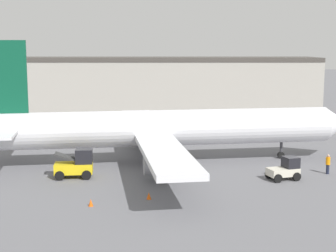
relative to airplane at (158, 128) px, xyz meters
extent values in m
plane|color=slate|center=(1.03, 0.15, -3.50)|extent=(400.00, 400.00, 0.00)
cube|color=#ADA89E|center=(-2.27, 41.72, 0.93)|extent=(60.22, 10.36, 8.87)
cube|color=#47423D|center=(-2.27, 41.72, 5.71)|extent=(60.22, 10.56, 0.70)
cylinder|color=white|center=(1.03, 0.15, 0.03)|extent=(33.35, 8.35, 3.57)
cube|color=white|center=(-2.00, 9.42, -0.60)|extent=(5.83, 16.00, 0.50)
cube|color=white|center=(0.79, -9.59, -0.60)|extent=(5.83, 16.00, 0.50)
cylinder|color=#939399|center=(-1.66, 7.10, -1.93)|extent=(3.37, 2.31, 1.87)
cylinder|color=#939399|center=(0.45, -7.27, -1.93)|extent=(3.37, 2.31, 1.87)
cube|color=#0C4C33|center=(-14.67, -2.15, 5.24)|extent=(4.80, 1.05, 6.85)
cube|color=white|center=(-15.24, 1.74, 0.39)|extent=(3.80, 4.71, 0.24)
cylinder|color=#38383D|center=(12.85, 1.88, -2.63)|extent=(0.28, 0.28, 1.75)
cylinder|color=black|center=(12.85, 1.88, -3.15)|extent=(0.74, 0.45, 0.70)
cylinder|color=#38383D|center=(-0.27, -2.39, -2.63)|extent=(0.28, 0.28, 1.75)
cylinder|color=black|center=(-0.27, -2.39, -3.05)|extent=(0.94, 0.48, 0.90)
cylinder|color=#38383D|center=(-0.94, 2.21, -2.63)|extent=(0.28, 0.28, 1.75)
cylinder|color=black|center=(-0.94, 2.21, -3.05)|extent=(0.94, 0.48, 0.90)
cylinder|color=#1E2338|center=(15.67, -4.69, -3.07)|extent=(0.29, 0.29, 0.88)
cylinder|color=orange|center=(15.67, -4.69, -2.28)|extent=(0.40, 0.40, 0.69)
sphere|color=tan|center=(15.67, -4.69, -1.81)|extent=(0.26, 0.26, 0.26)
cube|color=beige|center=(11.08, -6.70, -2.79)|extent=(2.98, 2.23, 0.67)
cube|color=black|center=(11.79, -6.47, -1.98)|extent=(1.52, 1.64, 0.95)
cylinder|color=black|center=(12.19, -7.12, -3.13)|extent=(0.80, 0.50, 0.75)
cylinder|color=black|center=(11.74, -5.70, -3.13)|extent=(0.80, 0.50, 0.75)
cylinder|color=black|center=(10.43, -7.69, -3.13)|extent=(0.80, 0.50, 0.75)
cylinder|color=black|center=(9.97, -6.27, -3.13)|extent=(0.80, 0.50, 0.75)
cube|color=yellow|center=(-7.43, -5.84, -2.64)|extent=(3.49, 2.05, 0.90)
cube|color=black|center=(-6.50, -5.75, -1.54)|extent=(1.61, 1.70, 1.29)
cube|color=#333333|center=(-8.02, -5.90, -1.59)|extent=(2.18, 1.41, 0.79)
cylinder|color=black|center=(-6.18, -6.59, -3.09)|extent=(0.86, 0.36, 0.84)
cylinder|color=black|center=(-6.35, -4.86, -3.09)|extent=(0.86, 0.36, 0.84)
cylinder|color=black|center=(-8.51, -6.82, -3.09)|extent=(0.86, 0.36, 0.84)
cylinder|color=black|center=(-8.67, -5.09, -3.09)|extent=(0.86, 0.36, 0.84)
cone|color=#EF590F|center=(-4.75, -14.14, -3.23)|extent=(0.36, 0.36, 0.55)
cone|color=#EF590F|center=(-0.53, -12.43, -3.23)|extent=(0.36, 0.36, 0.55)
camera|label=1|loc=(0.66, -50.56, 8.21)|focal=55.00mm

